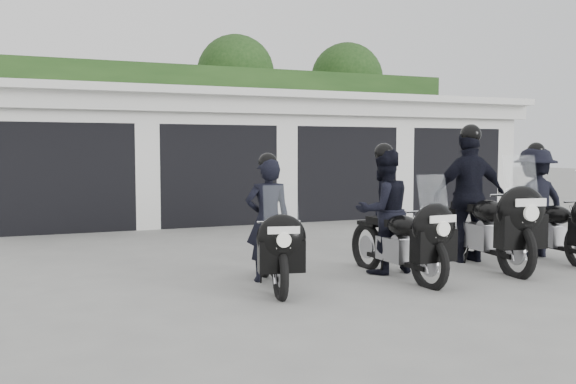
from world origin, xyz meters
name	(u,v)px	position (x,y,z in m)	size (l,w,h in m)	color
ground	(330,273)	(0.00, 0.00, 0.00)	(80.00, 80.00, 0.00)	gray
garage_block	(192,159)	(0.00, 8.06, 1.42)	(16.40, 6.80, 2.96)	silver
background_vegetation	(169,116)	(0.37, 12.92, 2.77)	(20.00, 3.90, 5.80)	#1A3714
police_bike_a	(271,232)	(-1.00, -0.41, 0.66)	(0.81, 1.91, 1.68)	black
police_bike_b	(391,218)	(0.68, -0.43, 0.76)	(0.85, 2.08, 1.81)	black
police_bike_c	(477,203)	(2.28, -0.18, 0.89)	(1.21, 2.41, 2.10)	black
police_bike_d	(542,208)	(3.51, -0.18, 0.78)	(1.12, 2.10, 1.83)	black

